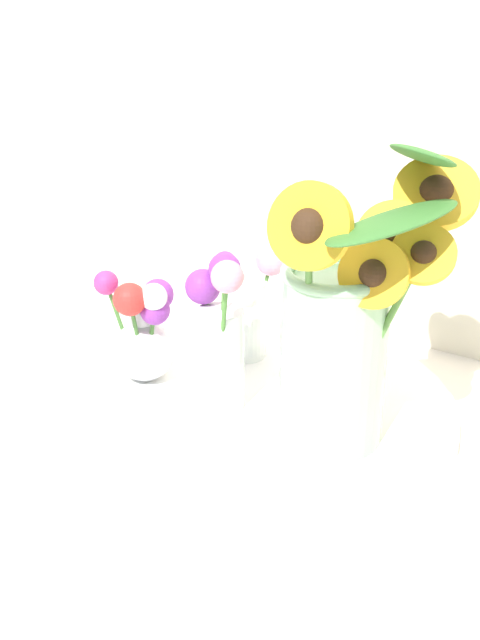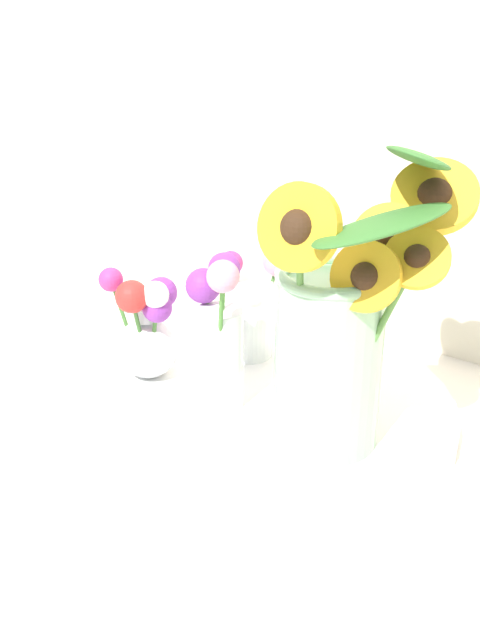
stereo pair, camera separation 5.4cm
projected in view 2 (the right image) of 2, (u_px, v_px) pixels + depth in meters
The scene contains 6 objects.
ground_plane at pixel (226, 449), 0.85m from camera, with size 6.00×6.00×0.00m, color silver.
serving_tray at pixel (240, 406), 0.92m from camera, with size 0.52×0.52×0.02m.
mason_jar_sunflowers at pixel (339, 331), 0.77m from camera, with size 0.19×0.22×0.34m.
vase_small_center at pixel (218, 335), 0.86m from camera, with size 0.10×0.08×0.20m.
vase_bulb_right at pixel (147, 330), 0.93m from camera, with size 0.10×0.09×0.14m.
vase_small_back at pixel (252, 307), 0.99m from camera, with size 0.08×0.08×0.15m.
Camera 2 is at (0.45, -0.56, 0.48)m, focal length 42.00 mm.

